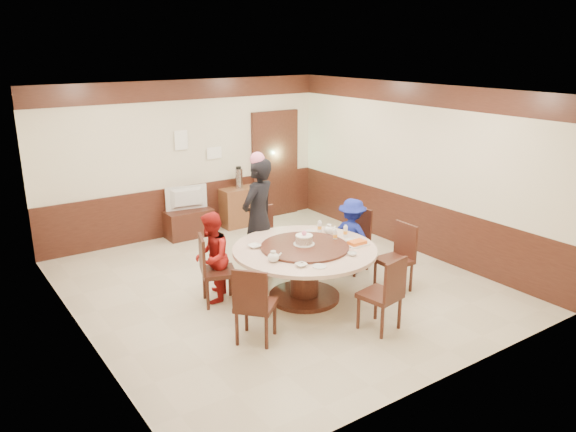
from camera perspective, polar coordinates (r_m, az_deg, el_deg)
room at (r=7.96m, az=-1.09°, el=0.14°), size 6.00×6.04×2.84m
banquet_table at (r=7.71m, az=1.69°, el=-4.75°), size 1.96×1.96×0.78m
chair_0 at (r=8.80m, az=6.55°, el=-3.60°), size 0.55×0.54×0.97m
chair_1 at (r=8.83m, az=-2.02°, el=-3.43°), size 0.44×0.45×0.97m
chair_2 at (r=7.73m, az=-7.20°, el=-6.67°), size 0.57×0.56×0.97m
chair_3 at (r=6.75m, az=-3.33°, el=-10.23°), size 0.62×0.62×0.97m
chair_4 at (r=7.08m, az=9.41°, el=-9.07°), size 0.51×0.52×0.97m
chair_5 at (r=8.20m, az=10.77°, el=-5.39°), size 0.46×0.45×0.97m
person_standing at (r=8.41m, az=-3.03°, el=-0.17°), size 0.78×0.66×1.81m
person_red at (r=7.69m, az=-7.78°, el=-4.20°), size 0.74×0.77×1.25m
person_blue at (r=8.61m, az=6.51°, el=-2.07°), size 0.69×0.87×1.18m
birthday_cake at (r=7.64m, az=1.64°, el=-2.41°), size 0.29×0.29×0.20m
teapot_left at (r=7.13m, az=-1.50°, el=-4.22°), size 0.17×0.15×0.13m
teapot_right at (r=8.18m, az=4.18°, el=-1.41°), size 0.17×0.15×0.13m
bowl_0 at (r=7.63m, az=-3.42°, el=-3.09°), size 0.17×0.17×0.04m
bowl_1 at (r=7.40m, az=6.53°, el=-3.86°), size 0.12×0.12×0.04m
bowl_2 at (r=7.01m, az=1.35°, el=-4.99°), size 0.14×0.14×0.04m
bowl_3 at (r=7.87m, az=6.30°, el=-2.52°), size 0.14×0.14×0.04m
saucer_near at (r=7.00m, az=3.20°, el=-5.13°), size 0.18×0.18×0.01m
saucer_far at (r=8.26m, az=2.18°, el=-1.59°), size 0.18×0.18×0.01m
shrimp_platter at (r=7.77m, az=7.03°, el=-2.77°), size 0.30×0.20×0.06m
bottle_0 at (r=7.90m, az=4.82°, el=-1.96°), size 0.06×0.06×0.16m
bottle_1 at (r=8.06m, az=5.86°, el=-1.60°), size 0.06×0.06×0.16m
bottle_2 at (r=8.24m, az=3.23°, el=-1.11°), size 0.06×0.06×0.16m
tv_stand at (r=10.44m, az=-10.04°, el=-0.73°), size 0.85×0.45×0.50m
television at (r=10.30m, az=-10.18°, el=1.76°), size 0.77×0.21×0.44m
side_cabinet at (r=10.91m, az=-4.77°, el=0.96°), size 0.80×0.40×0.75m
thermos at (r=10.75m, az=-5.02°, el=3.82°), size 0.15×0.15×0.38m
notice_left at (r=10.28m, az=-10.79°, el=7.58°), size 0.25×0.00×0.35m
notice_right at (r=10.61m, az=-7.49°, el=6.38°), size 0.30×0.00×0.22m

